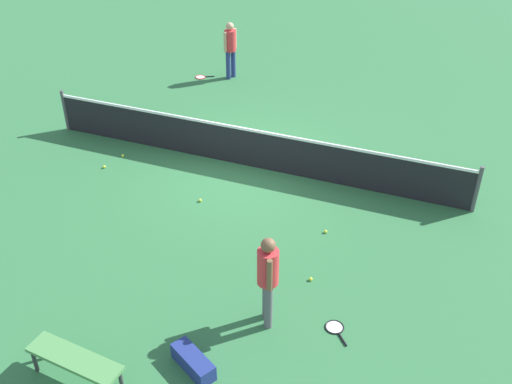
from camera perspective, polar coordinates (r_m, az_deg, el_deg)
ground_plane at (r=13.89m, az=-0.75°, el=2.54°), size 40.00×40.00×0.00m
court_net at (r=13.64m, az=-0.77°, el=4.34°), size 10.09×0.09×1.07m
player_near_side at (r=9.30m, az=1.14°, el=-7.88°), size 0.46×0.50×1.70m
player_far_side at (r=18.19m, az=-2.47°, el=13.79°), size 0.43×0.52×1.70m
tennis_racket_near_player at (r=9.95m, az=7.57°, el=-12.77°), size 0.51×0.55×0.03m
tennis_racket_far_player at (r=18.62m, az=-5.24°, el=10.87°), size 0.59×0.43×0.03m
tennis_ball_near_player at (r=11.83m, az=6.66°, el=-3.77°), size 0.07×0.07×0.07m
tennis_ball_by_net at (r=12.68m, az=-5.35°, el=-0.79°), size 0.07×0.07×0.07m
tennis_ball_midcourt at (r=14.57m, az=-12.59°, el=3.41°), size 0.07×0.07×0.07m
tennis_ball_baseline at (r=10.72m, az=5.24°, el=-8.28°), size 0.07×0.07×0.07m
tennis_ball_stray_left at (r=14.22m, az=-14.29°, el=2.35°), size 0.07×0.07×0.07m
courtside_bench at (r=9.27m, az=-16.91°, el=-15.12°), size 1.53×0.53×0.48m
equipment_bag at (r=9.31m, az=-6.14°, el=-15.70°), size 0.84×0.63×0.28m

